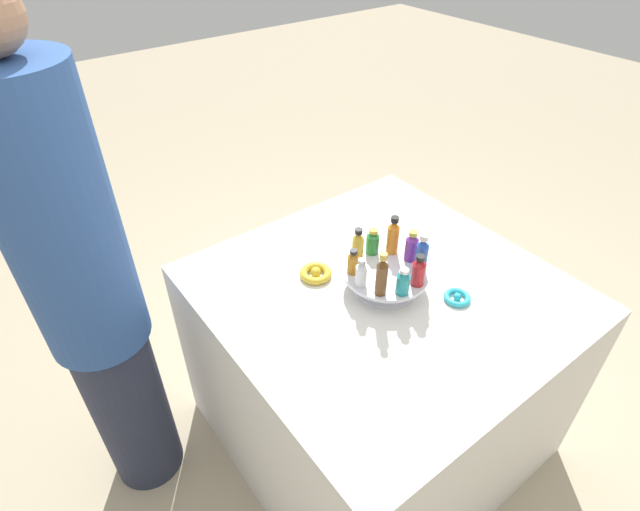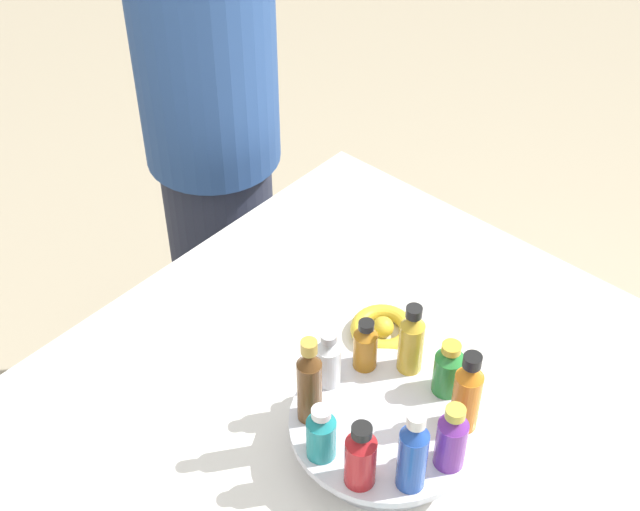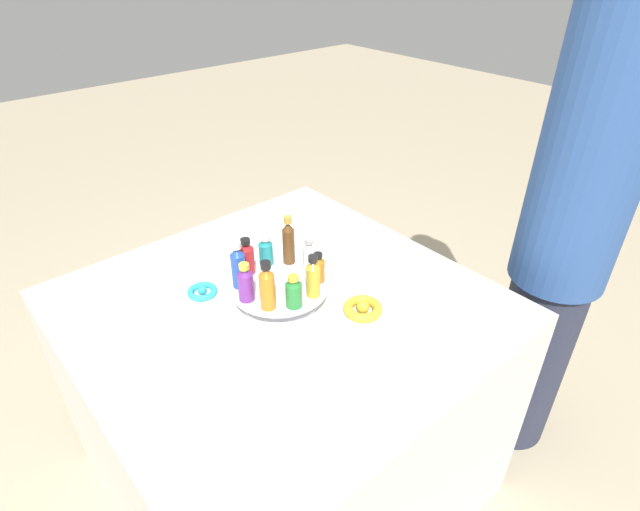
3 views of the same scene
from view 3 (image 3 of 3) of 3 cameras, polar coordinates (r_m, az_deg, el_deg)
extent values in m
plane|color=tan|center=(2.02, -3.46, -23.40)|extent=(12.00, 12.00, 0.00)
cube|color=silver|center=(1.71, -3.92, -15.96)|extent=(1.10, 1.10, 0.80)
cylinder|color=silver|center=(1.43, -4.52, -5.26)|extent=(0.21, 0.21, 0.01)
cylinder|color=silver|center=(1.41, -4.57, -4.33)|extent=(0.11, 0.11, 0.05)
cylinder|color=silver|center=(1.39, -4.63, -3.34)|extent=(0.28, 0.28, 0.01)
cylinder|color=orange|center=(1.28, -6.03, -4.12)|extent=(0.04, 0.04, 0.10)
cone|color=orange|center=(1.24, -6.19, -1.87)|extent=(0.04, 0.04, 0.02)
cylinder|color=black|center=(1.23, -6.24, -1.11)|extent=(0.03, 0.03, 0.02)
cylinder|color=#288438|center=(1.29, -3.01, -4.54)|extent=(0.04, 0.04, 0.07)
cone|color=#288438|center=(1.26, -3.06, -3.08)|extent=(0.04, 0.04, 0.01)
cylinder|color=gold|center=(1.25, -3.08, -2.59)|extent=(0.03, 0.03, 0.01)
cylinder|color=gold|center=(1.31, -0.79, -2.97)|extent=(0.04, 0.04, 0.09)
cone|color=gold|center=(1.28, -0.81, -1.03)|extent=(0.04, 0.04, 0.02)
cylinder|color=black|center=(1.27, -0.82, -0.37)|extent=(0.02, 0.02, 0.02)
cylinder|color=#AD6B19|center=(1.37, -0.21, -1.78)|extent=(0.04, 0.04, 0.06)
cone|color=#AD6B19|center=(1.35, -0.21, -0.43)|extent=(0.03, 0.03, 0.01)
cylinder|color=black|center=(1.35, -0.21, 0.02)|extent=(0.02, 0.02, 0.01)
cylinder|color=silver|center=(1.42, -1.31, -0.27)|extent=(0.04, 0.04, 0.07)
cone|color=silver|center=(1.40, -1.33, 1.20)|extent=(0.03, 0.03, 0.02)
cylinder|color=#B2B2B7|center=(1.39, -1.34, 1.70)|extent=(0.02, 0.02, 0.01)
cylinder|color=brown|center=(1.44, -3.60, 1.07)|extent=(0.04, 0.04, 0.11)
cone|color=brown|center=(1.41, -3.69, 3.34)|extent=(0.03, 0.03, 0.02)
cylinder|color=#B79338|center=(1.40, -3.72, 4.11)|extent=(0.02, 0.02, 0.02)
cylinder|color=teal|center=(1.45, -6.19, 0.19)|extent=(0.04, 0.04, 0.07)
cone|color=teal|center=(1.43, -6.29, 1.53)|extent=(0.04, 0.04, 0.01)
cylinder|color=silver|center=(1.43, -6.32, 1.98)|extent=(0.03, 0.03, 0.01)
cylinder|color=#B21E23|center=(1.42, -8.34, -0.58)|extent=(0.04, 0.04, 0.08)
cone|color=#B21E23|center=(1.39, -8.50, 1.06)|extent=(0.04, 0.04, 0.02)
cylinder|color=black|center=(1.39, -8.55, 1.60)|extent=(0.03, 0.03, 0.01)
cylinder|color=#234CAD|center=(1.36, -9.27, -1.72)|extent=(0.04, 0.04, 0.10)
cone|color=#234CAD|center=(1.33, -9.50, 0.44)|extent=(0.04, 0.04, 0.02)
cylinder|color=silver|center=(1.32, -9.57, 1.17)|extent=(0.03, 0.03, 0.02)
cylinder|color=#702D93|center=(1.31, -8.39, -3.61)|extent=(0.04, 0.04, 0.08)
cone|color=#702D93|center=(1.29, -8.56, -1.88)|extent=(0.04, 0.04, 0.02)
cylinder|color=gold|center=(1.28, -8.62, -1.30)|extent=(0.03, 0.03, 0.01)
torus|color=gold|center=(1.39, 4.92, -6.06)|extent=(0.11, 0.11, 0.03)
sphere|color=gold|center=(1.39, 4.93, -5.89)|extent=(0.04, 0.04, 0.04)
torus|color=#2DB7CC|center=(1.49, -13.31, -4.01)|extent=(0.09, 0.09, 0.02)
sphere|color=#2DB7CC|center=(1.49, -13.33, -3.90)|extent=(0.03, 0.03, 0.03)
cylinder|color=#282D42|center=(2.02, 22.77, -10.73)|extent=(0.25, 0.25, 0.74)
cylinder|color=#2D5193|center=(1.63, 28.72, 10.04)|extent=(0.30, 0.30, 0.84)
camera|label=1|loc=(2.37, 0.31, 38.10)|focal=28.00mm
camera|label=2|loc=(1.60, -41.76, 33.09)|focal=50.00mm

